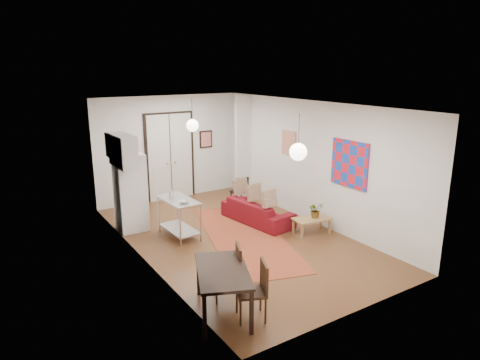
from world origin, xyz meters
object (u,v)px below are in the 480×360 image
kitchen_counter (179,213)px  black_side_chair (238,188)px  fridge (130,192)px  dining_chair_near (224,266)px  sofa (257,211)px  dining_chair_far (248,284)px  coffee_table (312,220)px  dining_table (223,274)px

kitchen_counter → black_side_chair: kitchen_counter is taller
fridge → dining_chair_near: 3.73m
sofa → dining_chair_far: bearing=135.1°
kitchen_counter → dining_chair_near: bearing=-102.1°
fridge → coffee_table: bearing=-34.9°
sofa → kitchen_counter: 1.99m
coffee_table → black_side_chair: 2.64m
dining_chair_near → dining_table: bearing=-9.0°
sofa → black_side_chair: size_ratio=2.30×
coffee_table → dining_chair_near: dining_chair_near is taller
dining_chair_near → dining_chair_far: 0.70m
kitchen_counter → fridge: size_ratio=0.64×
dining_table → dining_chair_near: bearing=57.7°
fridge → dining_table: size_ratio=1.19×
fridge → dining_table: 4.14m
black_side_chair → dining_chair_near: bearing=56.6°
coffee_table → fridge: size_ratio=0.49×
sofa → dining_table: bearing=129.6°
coffee_table → fridge: (-3.31, 2.44, 0.57)m
kitchen_counter → dining_table: 3.25m
coffee_table → fridge: 4.15m
kitchen_counter → fridge: fridge is taller
coffee_table → dining_chair_far: size_ratio=0.98×
dining_chair_far → black_side_chair: (2.71, 4.58, -0.04)m
coffee_table → dining_chair_far: dining_chair_far is taller
dining_chair_near → fridge: bearing=-152.4°
sofa → dining_chair_near: dining_chair_near is taller
sofa → fridge: size_ratio=1.07×
black_side_chair → sofa: bearing=79.4°
sofa → coffee_table: sofa is taller
sofa → coffee_table: size_ratio=2.16×
dining_table → sofa: bearing=47.6°
sofa → dining_table: 4.02m
dining_table → black_side_chair: bearing=55.3°
fridge → black_side_chair: fridge is taller
fridge → dining_chair_far: bearing=-84.9°
sofa → dining_chair_far: size_ratio=2.12×
dining_chair_far → kitchen_counter: bearing=-164.4°
coffee_table → kitchen_counter: (-2.57, 1.46, 0.23)m
sofa → black_side_chair: (0.29, 1.35, 0.20)m
coffee_table → dining_table: bearing=-152.8°
sofa → dining_chair_near: 3.50m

